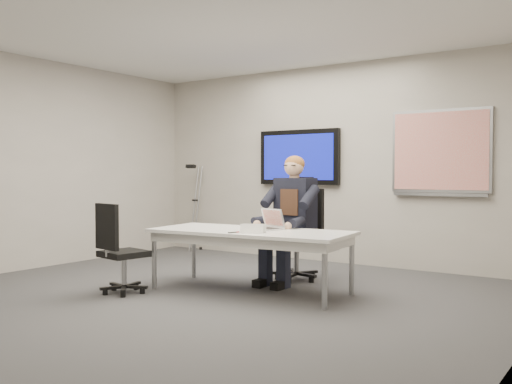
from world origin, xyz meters
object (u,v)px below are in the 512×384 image
Objects in this scene: office_chair_near at (121,266)px; laptop at (269,224)px; seated_person at (287,232)px; conference_table at (250,237)px; office_chair_far at (299,251)px.

office_chair_near reaches higher than laptop.
office_chair_near is at bearing -124.11° from seated_person.
conference_table is 0.64m from seated_person.
office_chair_far is 0.80m from laptop.
office_chair_far is at bearing 79.50° from conference_table.
office_chair_far is 2.10m from office_chair_near.
conference_table is 1.40m from office_chair_near.
conference_table is 2.05× the size of office_chair_far.
office_chair_near is (-1.14, -1.76, -0.04)m from office_chair_far.
laptop is at bearing 56.56° from conference_table.
conference_table is at bearing -105.18° from laptop.
seated_person is at bearing -81.69° from office_chair_far.
office_chair_near is 1.64m from laptop.
office_chair_far is at bearing 104.94° from laptop.
office_chair_near reaches higher than conference_table.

